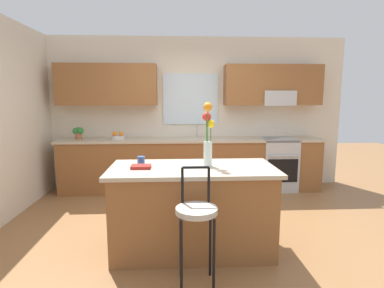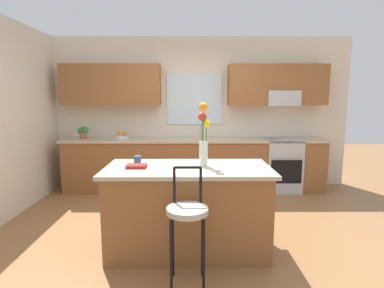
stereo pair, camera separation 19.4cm
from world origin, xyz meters
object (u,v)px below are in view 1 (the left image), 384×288
(bar_stool_near, at_px, (197,216))
(potted_plant_small, at_px, (78,132))
(mug_ceramic, at_px, (141,160))
(cookbook, at_px, (141,167))
(fruit_bowl_oranges, at_px, (118,137))
(oven_range, at_px, (277,164))
(flower_vase, at_px, (208,135))
(kitchen_island, at_px, (192,209))

(bar_stool_near, relative_size, potted_plant_small, 4.94)
(mug_ceramic, relative_size, potted_plant_small, 0.43)
(cookbook, bearing_deg, fruit_bowl_oranges, 106.01)
(oven_range, relative_size, flower_vase, 1.38)
(cookbook, bearing_deg, potted_plant_small, 120.33)
(oven_range, distance_m, potted_plant_small, 3.53)
(potted_plant_small, bearing_deg, oven_range, -0.41)
(oven_range, relative_size, fruit_bowl_oranges, 3.83)
(kitchen_island, xyz_separation_m, flower_vase, (0.16, 0.03, 0.79))
(fruit_bowl_oranges, bearing_deg, mug_ceramic, -73.16)
(fruit_bowl_oranges, bearing_deg, flower_vase, -58.38)
(kitchen_island, distance_m, cookbook, 0.71)
(mug_ceramic, bearing_deg, potted_plant_small, 122.06)
(oven_range, bearing_deg, mug_ceramic, -137.04)
(kitchen_island, xyz_separation_m, bar_stool_near, (0.00, -0.63, 0.17))
(kitchen_island, height_order, mug_ceramic, mug_ceramic)
(cookbook, bearing_deg, bar_stool_near, -48.15)
(fruit_bowl_oranges, distance_m, potted_plant_small, 0.67)
(oven_range, bearing_deg, kitchen_island, -126.97)
(mug_ceramic, relative_size, fruit_bowl_oranges, 0.37)
(flower_vase, bearing_deg, kitchen_island, -168.13)
(flower_vase, distance_m, mug_ceramic, 0.78)
(flower_vase, height_order, potted_plant_small, flower_vase)
(flower_vase, bearing_deg, bar_stool_near, -103.90)
(potted_plant_small, bearing_deg, kitchen_island, -50.15)
(kitchen_island, bearing_deg, oven_range, 53.03)
(kitchen_island, height_order, cookbook, cookbook)
(cookbook, height_order, potted_plant_small, potted_plant_small)
(oven_range, relative_size, kitchen_island, 0.53)
(kitchen_island, xyz_separation_m, mug_ceramic, (-0.55, 0.14, 0.50))
(kitchen_island, distance_m, fruit_bowl_oranges, 2.55)
(fruit_bowl_oranges, bearing_deg, potted_plant_small, 179.96)
(mug_ceramic, distance_m, potted_plant_small, 2.44)
(bar_stool_near, distance_m, cookbook, 0.85)
(mug_ceramic, height_order, cookbook, mug_ceramic)
(flower_vase, height_order, mug_ceramic, flower_vase)
(bar_stool_near, distance_m, mug_ceramic, 1.00)
(bar_stool_near, xyz_separation_m, cookbook, (-0.53, 0.59, 0.30))
(mug_ceramic, xyz_separation_m, cookbook, (0.02, -0.18, -0.03))
(kitchen_island, relative_size, bar_stool_near, 1.66)
(flower_vase, relative_size, mug_ceramic, 7.43)
(bar_stool_near, bearing_deg, potted_plant_small, 123.02)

